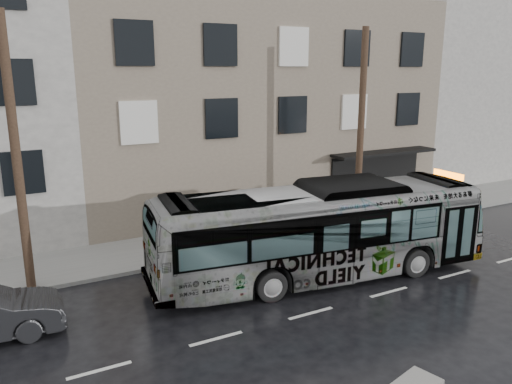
{
  "coord_description": "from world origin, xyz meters",
  "views": [
    {
      "loc": [
        -8.17,
        -14.15,
        7.37
      ],
      "look_at": [
        0.75,
        2.5,
        2.71
      ],
      "focal_mm": 35.0,
      "sensor_mm": 36.0,
      "label": 1
    }
  ],
  "objects_px": {
    "utility_pole_front": "(361,132)",
    "bus": "(320,231)",
    "utility_pole_rear": "(16,157)",
    "white_sedan": "(402,231)",
    "sign_post": "(375,200)"
  },
  "relations": [
    {
      "from": "utility_pole_rear",
      "to": "white_sedan",
      "type": "distance_m",
      "value": 15.32
    },
    {
      "from": "sign_post",
      "to": "bus",
      "type": "relative_size",
      "value": 0.19
    },
    {
      "from": "utility_pole_front",
      "to": "utility_pole_rear",
      "type": "bearing_deg",
      "value": 180.0
    },
    {
      "from": "sign_post",
      "to": "utility_pole_front",
      "type": "bearing_deg",
      "value": 180.0
    },
    {
      "from": "utility_pole_rear",
      "to": "sign_post",
      "type": "height_order",
      "value": "utility_pole_rear"
    },
    {
      "from": "sign_post",
      "to": "white_sedan",
      "type": "bearing_deg",
      "value": -102.43
    },
    {
      "from": "utility_pole_rear",
      "to": "bus",
      "type": "distance_m",
      "value": 10.45
    },
    {
      "from": "utility_pole_front",
      "to": "bus",
      "type": "distance_m",
      "value": 6.52
    },
    {
      "from": "white_sedan",
      "to": "sign_post",
      "type": "bearing_deg",
      "value": -17.5
    },
    {
      "from": "utility_pole_front",
      "to": "sign_post",
      "type": "xyz_separation_m",
      "value": [
        1.1,
        0.0,
        -3.3
      ]
    },
    {
      "from": "sign_post",
      "to": "white_sedan",
      "type": "distance_m",
      "value": 2.54
    },
    {
      "from": "utility_pole_front",
      "to": "bus",
      "type": "bearing_deg",
      "value": -142.48
    },
    {
      "from": "utility_pole_front",
      "to": "bus",
      "type": "height_order",
      "value": "utility_pole_front"
    },
    {
      "from": "sign_post",
      "to": "bus",
      "type": "distance_m",
      "value": 6.74
    },
    {
      "from": "utility_pole_rear",
      "to": "white_sedan",
      "type": "xyz_separation_m",
      "value": [
        14.58,
        -2.36,
        -4.06
      ]
    }
  ]
}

